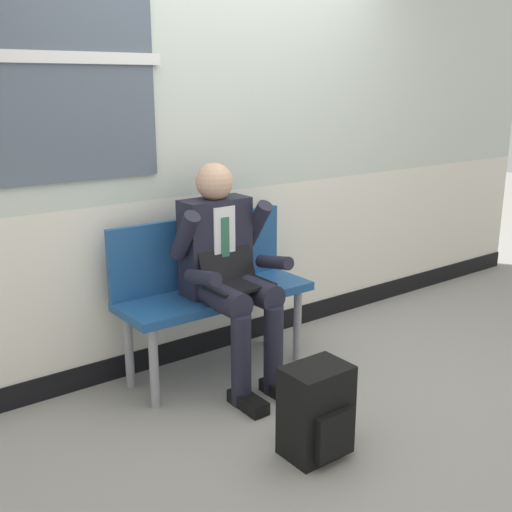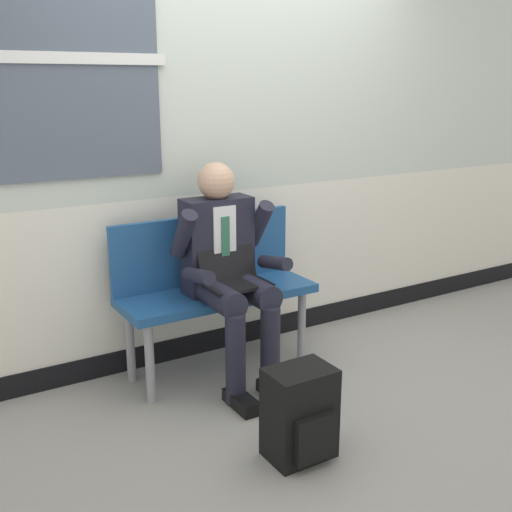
{
  "view_description": "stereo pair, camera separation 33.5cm",
  "coord_description": "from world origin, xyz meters",
  "views": [
    {
      "loc": [
        -2.17,
        -2.63,
        1.69
      ],
      "look_at": [
        -0.14,
        0.06,
        0.75
      ],
      "focal_mm": 43.83,
      "sensor_mm": 36.0,
      "label": 1
    },
    {
      "loc": [
        -1.89,
        -2.82,
        1.69
      ],
      "look_at": [
        -0.14,
        0.06,
        0.75
      ],
      "focal_mm": 43.83,
      "sensor_mm": 36.0,
      "label": 2
    }
  ],
  "objects": [
    {
      "name": "station_wall",
      "position": [
        -0.02,
        0.61,
        1.39
      ],
      "size": [
        6.2,
        0.16,
        2.79
      ],
      "color": "beige",
      "rests_on": "ground"
    },
    {
      "name": "ground_plane",
      "position": [
        0.0,
        0.0,
        0.0
      ],
      "size": [
        18.0,
        18.0,
        0.0
      ],
      "primitive_type": "plane",
      "color": "gray"
    },
    {
      "name": "backpack",
      "position": [
        -0.38,
        -0.73,
        0.22
      ],
      "size": [
        0.31,
        0.26,
        0.44
      ],
      "color": "black",
      "rests_on": "ground"
    },
    {
      "name": "person_seated",
      "position": [
        -0.28,
        0.14,
        0.68
      ],
      "size": [
        0.57,
        0.7,
        1.26
      ],
      "color": "#1E1E2D",
      "rests_on": "ground"
    },
    {
      "name": "bench_with_person",
      "position": [
        -0.28,
        0.34,
        0.56
      ],
      "size": [
        1.16,
        0.42,
        0.93
      ],
      "color": "navy",
      "rests_on": "ground"
    }
  ]
}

